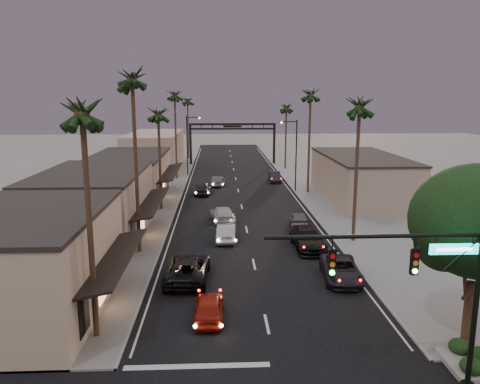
{
  "coord_description": "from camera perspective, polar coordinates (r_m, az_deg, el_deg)",
  "views": [
    {
      "loc": [
        -2.45,
        -12.67,
        11.74
      ],
      "look_at": [
        -0.38,
        32.78,
        2.5
      ],
      "focal_mm": 35.0,
      "sensor_mm": 36.0,
      "label": 1
    }
  ],
  "objects": [
    {
      "name": "road",
      "position": [
        58.9,
        -0.18,
        -0.01
      ],
      "size": [
        14.0,
        120.0,
        0.02
      ],
      "primitive_type": "cube",
      "color": "black",
      "rests_on": "ground"
    },
    {
      "name": "arch",
      "position": [
        82.94,
        -0.92,
        7.19
      ],
      "size": [
        15.2,
        0.4,
        7.27
      ],
      "color": "black",
      "rests_on": "ground"
    },
    {
      "name": "palm_ra",
      "position": [
        38.3,
        14.41,
        10.68
      ],
      "size": [
        3.2,
        3.2,
        13.2
      ],
      "color": "#38281C",
      "rests_on": "ground"
    },
    {
      "name": "palm_ld",
      "position": [
        67.95,
        -7.98,
        11.94
      ],
      "size": [
        3.2,
        3.2,
        14.2
      ],
      "color": "#38281C",
      "rests_on": "ground"
    },
    {
      "name": "curbside_black",
      "position": [
        37.4,
        8.24,
        -5.66
      ],
      "size": [
        2.37,
        5.54,
        1.59
      ],
      "primitive_type": "imported",
      "rotation": [
        0.0,
        0.0,
        0.03
      ],
      "color": "black",
      "rests_on": "ground"
    },
    {
      "name": "palm_la",
      "position": [
        22.53,
        -18.76,
        10.13
      ],
      "size": [
        3.2,
        3.2,
        13.2
      ],
      "color": "#38281C",
      "rests_on": "ground"
    },
    {
      "name": "curbside_far",
      "position": [
        66.24,
        4.23,
        1.87
      ],
      "size": [
        1.54,
        4.34,
        1.43
      ],
      "primitive_type": "imported",
      "rotation": [
        0.0,
        0.0,
        -0.01
      ],
      "color": "black",
      "rests_on": "ground"
    },
    {
      "name": "streetlight_left",
      "position": [
        71.1,
        -6.24,
        6.24
      ],
      "size": [
        2.13,
        0.3,
        9.0
      ],
      "color": "black",
      "rests_on": "ground"
    },
    {
      "name": "curbside_grey",
      "position": [
        42.67,
        7.23,
        -3.61
      ],
      "size": [
        2.06,
        4.26,
        1.4
      ],
      "primitive_type": "imported",
      "rotation": [
        0.0,
        0.0,
        -0.1
      ],
      "color": "#57575D",
      "rests_on": "ground"
    },
    {
      "name": "palm_rc",
      "position": [
        77.47,
        5.68,
        10.49
      ],
      "size": [
        3.2,
        3.2,
        12.2
      ],
      "color": "#38281C",
      "rests_on": "ground"
    },
    {
      "name": "storefront_far",
      "position": [
        56.44,
        -13.36,
        1.75
      ],
      "size": [
        8.0,
        16.0,
        5.0
      ],
      "primitive_type": "cube",
      "color": "tan",
      "rests_on": "ground"
    },
    {
      "name": "oncoming_grey_far",
      "position": [
        62.86,
        -2.72,
        1.32
      ],
      "size": [
        1.85,
        4.15,
        1.32
      ],
      "primitive_type": "imported",
      "rotation": [
        0.0,
        0.0,
        3.03
      ],
      "color": "#454549",
      "rests_on": "ground"
    },
    {
      "name": "palm_far",
      "position": [
        90.86,
        -6.43,
        11.23
      ],
      "size": [
        3.2,
        3.2,
        13.2
      ],
      "color": "#38281C",
      "rests_on": "ground"
    },
    {
      "name": "palm_lc",
      "position": [
        49.07,
        -9.96,
        9.83
      ],
      "size": [
        3.2,
        3.2,
        12.2
      ],
      "color": "#38281C",
      "rests_on": "ground"
    },
    {
      "name": "oncoming_pickup",
      "position": [
        31.01,
        -6.39,
        -9.26
      ],
      "size": [
        2.93,
        5.85,
        1.59
      ],
      "primitive_type": "imported",
      "rotation": [
        0.0,
        0.0,
        3.09
      ],
      "color": "black",
      "rests_on": "ground"
    },
    {
      "name": "ground",
      "position": [
        54.02,
        0.05,
        -1.07
      ],
      "size": [
        200.0,
        200.0,
        0.0
      ],
      "primitive_type": "plane",
      "color": "slate",
      "rests_on": "ground"
    },
    {
      "name": "streetlight_right",
      "position": [
        58.78,
        6.6,
        5.14
      ],
      "size": [
        2.13,
        0.3,
        9.0
      ],
      "color": "black",
      "rests_on": "ground"
    },
    {
      "name": "oncoming_silver",
      "position": [
        39.1,
        -1.67,
        -4.92
      ],
      "size": [
        1.74,
        4.36,
        1.41
      ],
      "primitive_type": "imported",
      "rotation": [
        0.0,
        0.0,
        3.08
      ],
      "color": "#A8A8AD",
      "rests_on": "ground"
    },
    {
      "name": "sidewalk_left",
      "position": [
        66.09,
        -8.7,
        1.17
      ],
      "size": [
        5.0,
        92.0,
        0.12
      ],
      "primitive_type": "cube",
      "color": "slate",
      "rests_on": "ground"
    },
    {
      "name": "oncoming_red",
      "position": [
        25.93,
        -3.8,
        -13.82
      ],
      "size": [
        1.66,
        3.97,
        1.34
      ],
      "primitive_type": "imported",
      "rotation": [
        0.0,
        0.0,
        3.12
      ],
      "color": "maroon",
      "rests_on": "ground"
    },
    {
      "name": "sidewalk_right",
      "position": [
        66.79,
        7.74,
        1.31
      ],
      "size": [
        5.0,
        92.0,
        0.12
      ],
      "primitive_type": "cube",
      "color": "slate",
      "rests_on": "ground"
    },
    {
      "name": "storefront_mid",
      "position": [
        41.08,
        -17.43,
        -1.7
      ],
      "size": [
        8.0,
        14.0,
        5.5
      ],
      "primitive_type": "cube",
      "color": "gray",
      "rests_on": "ground"
    },
    {
      "name": "palm_rb",
      "position": [
        57.74,
        8.61,
        12.03
      ],
      "size": [
        3.2,
        3.2,
        14.2
      ],
      "color": "#38281C",
      "rests_on": "ground"
    },
    {
      "name": "storefront_near",
      "position": [
        28.3,
        -24.61,
        -8.13
      ],
      "size": [
        8.0,
        12.0,
        5.5
      ],
      "primitive_type": "cube",
      "color": "tan",
      "rests_on": "ground"
    },
    {
      "name": "storefront_dist",
      "position": [
        78.87,
        -10.32,
        4.94
      ],
      "size": [
        8.0,
        20.0,
        6.0
      ],
      "primitive_type": "cube",
      "color": "gray",
      "rests_on": "ground"
    },
    {
      "name": "curbside_near",
      "position": [
        31.65,
        12.21,
        -9.2
      ],
      "size": [
        2.78,
        5.25,
        1.41
      ],
      "primitive_type": "imported",
      "rotation": [
        0.0,
        0.0,
        -0.09
      ],
      "color": "black",
      "rests_on": "ground"
    },
    {
      "name": "traffic_signal",
      "position": [
        19.71,
        22.25,
        -9.16
      ],
      "size": [
        8.51,
        0.22,
        7.8
      ],
      "color": "black",
      "rests_on": "ground"
    },
    {
      "name": "oncoming_dgrey",
      "position": [
        57.47,
        -4.59,
        0.44
      ],
      "size": [
        2.03,
        4.59,
        1.54
      ],
      "primitive_type": "imported",
      "rotation": [
        0.0,
        0.0,
        3.09
      ],
      "color": "black",
      "rests_on": "ground"
    },
    {
      "name": "corner_tree",
      "position": [
        24.09,
        27.22,
        -3.66
      ],
      "size": [
        6.2,
        6.2,
        8.8
      ],
      "color": "#38281C",
      "rests_on": "ground"
    },
    {
      "name": "planter",
      "position": [
        24.29,
        26.34,
        -18.71
      ],
      "size": [
        2.2,
        2.6,
        0.24
      ],
      "primitive_type": "cube",
      "color": "gray",
      "rests_on": "ground"
    },
    {
      "name": "building_right",
      "position": [
        55.95,
        14.53,
        1.61
      ],
      "size": [
        8.0,
        18.0,
        5.0
      ],
      "primitive_type": "cube",
      "color": "gray",
      "rests_on": "ground"
    },
    {
      "name": "oncoming_white",
      "position": [
        44.9,
        -2.12,
        -2.72
      ],
      "size": [
        2.65,
        5.22,
        1.45
      ],
      "primitive_type": "imported",
      "rotation": [
        0.0,
        0.0,
        3.27
      ],
      "color": "#B5B5B5",
      "rests_on": "ground"
    },
    {
      "name": "palm_lb",
      "position": [
        35.25,
        -13.05,
        13.87
      ],
      "size": [
        3.2,
        3.2,
        15.2
      ],
      "color": "#38281C",
      "rests_on": "ground"
    }
  ]
}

